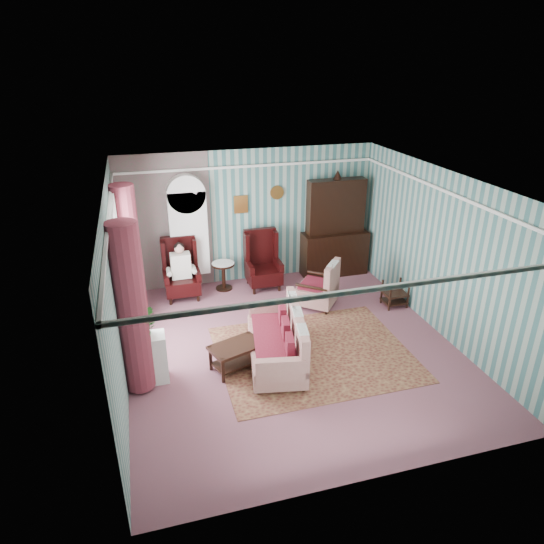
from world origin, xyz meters
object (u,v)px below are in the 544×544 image
object	(u,v)px
bookcase	(189,239)
coffee_table	(236,357)
plant_stand	(149,359)
floral_armchair	(317,282)
wingback_left	(181,270)
dresser_hutch	(336,225)
seated_woman	(181,271)
wingback_right	(263,261)
nest_table	(395,293)
sofa	(276,337)
round_side_table	(224,276)

from	to	relation	value
bookcase	coffee_table	bearing A→B (deg)	-84.55
plant_stand	floral_armchair	distance (m)	3.75
wingback_left	coffee_table	bearing A→B (deg)	-78.78
dresser_hutch	coffee_table	world-z (taller)	dresser_hutch
floral_armchair	wingback_left	bearing A→B (deg)	106.06
dresser_hutch	seated_woman	distance (m)	3.56
dresser_hutch	wingback_right	bearing A→B (deg)	-171.23
dresser_hutch	nest_table	size ratio (longest dim) A/B	4.37
floral_armchair	coffee_table	size ratio (longest dim) A/B	1.23
sofa	floral_armchair	size ratio (longest dim) A/B	1.85
dresser_hutch	wingback_left	distance (m)	3.55
nest_table	plant_stand	world-z (taller)	plant_stand
seated_woman	plant_stand	world-z (taller)	seated_woman
wingback_left	wingback_right	distance (m)	1.75
wingback_right	nest_table	size ratio (longest dim) A/B	2.31
bookcase	plant_stand	bearing A→B (deg)	-108.49
round_side_table	coffee_table	world-z (taller)	round_side_table
seated_woman	round_side_table	distance (m)	0.96
sofa	coffee_table	xyz separation A→B (m)	(-0.66, -0.01, -0.25)
wingback_right	sofa	bearing A→B (deg)	-100.92
bookcase	round_side_table	distance (m)	1.07
wingback_right	seated_woman	world-z (taller)	wingback_right
sofa	nest_table	bearing A→B (deg)	-56.14
round_side_table	wingback_left	bearing A→B (deg)	-170.54
wingback_left	round_side_table	size ratio (longest dim) A/B	2.08
bookcase	floral_armchair	distance (m)	2.82
bookcase	plant_stand	distance (m)	3.39
wingback_right	plant_stand	size ratio (longest dim) A/B	1.56
round_side_table	plant_stand	distance (m)	3.36
dresser_hutch	sofa	bearing A→B (deg)	-126.81
bookcase	floral_armchair	xyz separation A→B (m)	(2.32, -1.50, -0.61)
wingback_left	sofa	size ratio (longest dim) A/B	0.67
round_side_table	nest_table	world-z (taller)	round_side_table
seated_woman	coffee_table	xyz separation A→B (m)	(0.55, -2.79, -0.38)
bookcase	coffee_table	world-z (taller)	bookcase
dresser_hutch	coffee_table	distance (m)	4.36
seated_woman	dresser_hutch	bearing A→B (deg)	4.41
dresser_hutch	wingback_right	world-z (taller)	dresser_hutch
wingback_right	plant_stand	distance (m)	3.76
wingback_left	seated_woman	distance (m)	0.04
sofa	dresser_hutch	bearing A→B (deg)	-26.35
dresser_hutch	nest_table	distance (m)	2.11
seated_woman	nest_table	distance (m)	4.37
bookcase	seated_woman	size ratio (longest dim) A/B	1.90
dresser_hutch	plant_stand	distance (m)	5.31
sofa	wingback_left	bearing A→B (deg)	33.97
wingback_right	seated_woman	distance (m)	1.75
wingback_right	round_side_table	size ratio (longest dim) A/B	2.08
dresser_hutch	coffee_table	bearing A→B (deg)	-133.89
plant_stand	coffee_table	world-z (taller)	plant_stand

